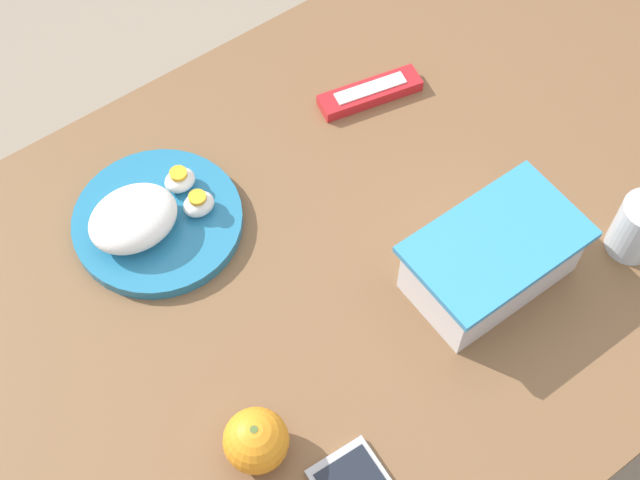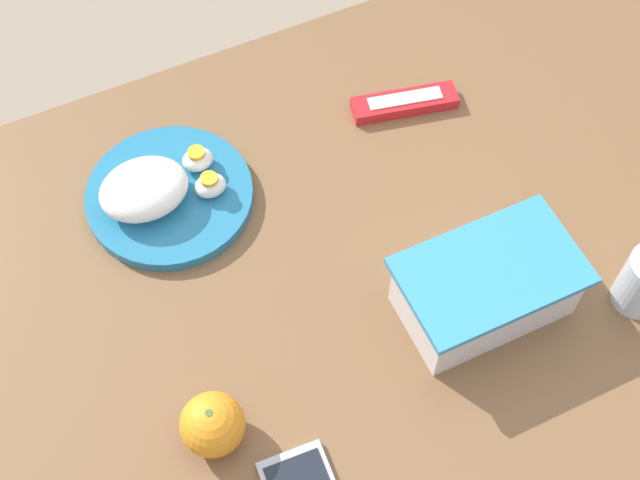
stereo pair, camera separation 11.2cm
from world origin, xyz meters
The scene contains 7 objects.
ground_plane centered at (0.00, 0.00, 0.00)m, with size 10.00×10.00×0.00m, color gray.
table centered at (0.00, 0.00, 0.68)m, with size 1.26×0.81×0.75m.
food_container centered at (-0.07, 0.13, 0.79)m, with size 0.21×0.13×0.09m.
orange_fruit centered at (0.29, 0.15, 0.79)m, with size 0.07×0.07×0.07m.
rice_plate centered at (0.24, -0.18, 0.78)m, with size 0.22×0.22×0.07m.
candy_bar centered at (-0.13, -0.19, 0.76)m, with size 0.16×0.07×0.02m.
drinking_glass centered at (-0.25, 0.20, 0.80)m, with size 0.06×0.06×0.09m.
Camera 1 is at (0.43, 0.45, 1.75)m, focal length 50.00 mm.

